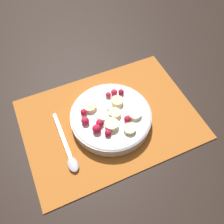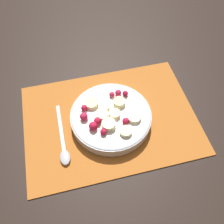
# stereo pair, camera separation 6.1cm
# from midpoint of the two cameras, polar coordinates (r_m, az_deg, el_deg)

# --- Properties ---
(ground_plane) EXTENTS (3.00, 3.00, 0.00)m
(ground_plane) POSITION_cam_midpoint_polar(r_m,az_deg,el_deg) (0.65, -3.20, -1.92)
(ground_plane) COLOR black
(placemat) EXTENTS (0.44, 0.32, 0.01)m
(placemat) POSITION_cam_midpoint_polar(r_m,az_deg,el_deg) (0.65, -3.21, -1.78)
(placemat) COLOR #B26023
(placemat) RESTS_ON ground_plane
(fruit_bowl) EXTENTS (0.20, 0.20, 0.05)m
(fruit_bowl) POSITION_cam_midpoint_polar(r_m,az_deg,el_deg) (0.63, -2.84, -1.20)
(fruit_bowl) COLOR silver
(fruit_bowl) RESTS_ON placemat
(spoon) EXTENTS (0.02, 0.18, 0.01)m
(spoon) POSITION_cam_midpoint_polar(r_m,az_deg,el_deg) (0.61, -12.82, -9.14)
(spoon) COLOR #B2B2B7
(spoon) RESTS_ON placemat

